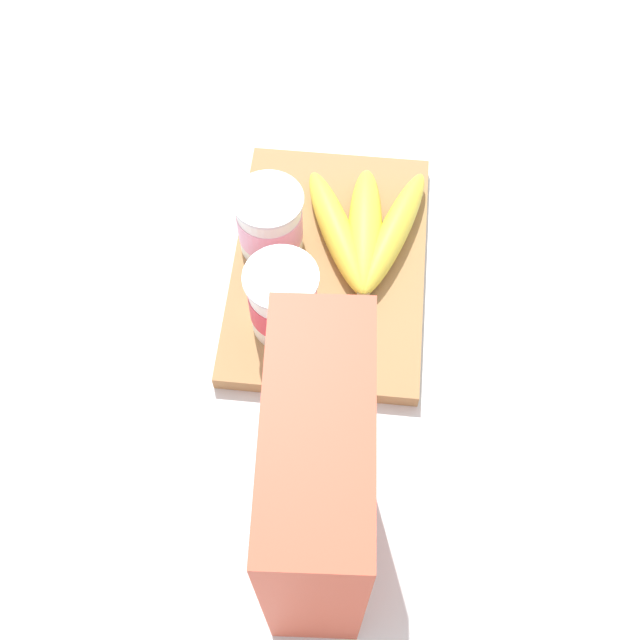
# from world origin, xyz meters

# --- Properties ---
(ground_plane) EXTENTS (2.40, 2.40, 0.00)m
(ground_plane) POSITION_xyz_m (0.00, 0.00, 0.00)
(ground_plane) COLOR silver
(cutting_board) EXTENTS (0.32, 0.22, 0.02)m
(cutting_board) POSITION_xyz_m (0.00, 0.00, 0.01)
(cutting_board) COLOR #A37A4C
(cutting_board) RESTS_ON ground_plane
(cereal_box) EXTENTS (0.20, 0.09, 0.28)m
(cereal_box) POSITION_xyz_m (-0.30, -0.02, 0.14)
(cereal_box) COLOR #D85138
(cereal_box) RESTS_ON ground_plane
(yogurt_cup_front) EXTENTS (0.08, 0.08, 0.09)m
(yogurt_cup_front) POSITION_xyz_m (-0.08, 0.04, 0.07)
(yogurt_cup_front) COLOR white
(yogurt_cup_front) RESTS_ON cutting_board
(yogurt_cup_back) EXTENTS (0.08, 0.08, 0.08)m
(yogurt_cup_back) POSITION_xyz_m (0.02, 0.07, 0.06)
(yogurt_cup_back) COLOR white
(yogurt_cup_back) RESTS_ON cutting_board
(banana_bunch) EXTENTS (0.18, 0.16, 0.03)m
(banana_bunch) POSITION_xyz_m (0.03, -0.04, 0.04)
(banana_bunch) COLOR yellow
(banana_bunch) RESTS_ON cutting_board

